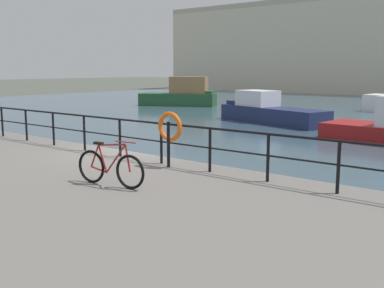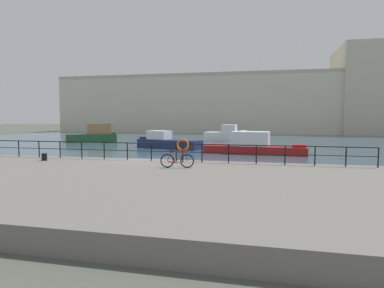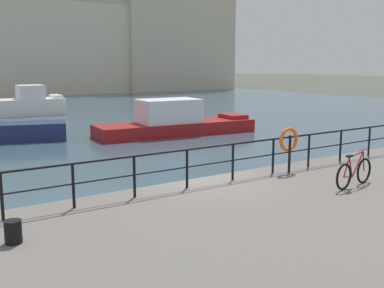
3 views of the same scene
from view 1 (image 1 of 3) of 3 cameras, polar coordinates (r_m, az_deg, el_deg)
name	(u,v)px [view 1 (image 1 of 3)]	position (r m, az deg, el deg)	size (l,w,h in m)	color
ground_plane	(125,174)	(14.18, -8.30, -3.73)	(240.00, 240.00, 0.00)	#4C5147
moored_blue_motorboat	(269,111)	(27.68, 9.50, 4.03)	(7.53, 3.99, 1.88)	navy
moored_cabin_cruiser	(182,95)	(40.12, -1.30, 6.12)	(6.86, 4.89, 2.51)	#23512D
quay_railing	(120,131)	(12.96, -8.96, 1.66)	(25.08, 0.07, 1.08)	black
parked_bicycle	(110,168)	(9.77, -10.15, -2.93)	(1.76, 0.30, 0.98)	black
life_ring_stand	(170,129)	(11.40, -2.78, 1.93)	(0.75, 0.16, 1.40)	black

